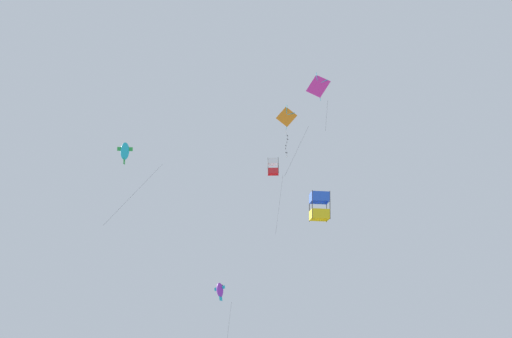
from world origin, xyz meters
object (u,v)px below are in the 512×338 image
at_px(kite_diamond_near_left, 287,118).
at_px(kite_diamond_highest, 318,86).
at_px(kite_box_far_centre, 320,206).
at_px(kite_fish_upper_right, 220,290).
at_px(kite_box_low_drifter, 273,167).
at_px(kite_fish_near_right, 125,151).

height_order(kite_diamond_near_left, kite_diamond_highest, kite_diamond_near_left).
height_order(kite_diamond_near_left, kite_box_far_centre, kite_diamond_near_left).
relative_size(kite_fish_upper_right, kite_box_low_drifter, 0.83).
bearing_deg(kite_diamond_highest, kite_diamond_near_left, 136.35).
distance_m(kite_diamond_near_left, kite_box_low_drifter, 5.97).
xyz_separation_m(kite_diamond_near_left, kite_box_far_centre, (1.32, -2.00, -9.47)).
bearing_deg(kite_fish_near_right, kite_diamond_highest, -19.42).
distance_m(kite_fish_upper_right, kite_box_low_drifter, 12.35).
bearing_deg(kite_diamond_near_left, kite_fish_near_right, 175.19).
bearing_deg(kite_box_far_centre, kite_diamond_highest, -90.22).
relative_size(kite_box_far_centre, kite_box_low_drifter, 0.28).
distance_m(kite_diamond_near_left, kite_fish_near_right, 13.24).
distance_m(kite_fish_upper_right, kite_diamond_highest, 17.47).
bearing_deg(kite_diamond_near_left, kite_box_low_drifter, 94.95).
height_order(kite_box_far_centre, kite_box_low_drifter, kite_box_low_drifter).
distance_m(kite_diamond_near_left, kite_box_far_centre, 9.77).
relative_size(kite_diamond_highest, kite_box_far_centre, 2.49).
xyz_separation_m(kite_diamond_highest, kite_box_far_centre, (0.81, 2.86, -8.72)).
xyz_separation_m(kite_box_far_centre, kite_box_low_drifter, (-0.23, 7.82, 8.78)).
bearing_deg(kite_box_far_centre, kite_box_low_drifter, 107.30).
xyz_separation_m(kite_diamond_near_left, kite_fish_upper_right, (-2.81, 7.89, -12.23)).
bearing_deg(kite_fish_near_right, kite_fish_upper_right, 37.79).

